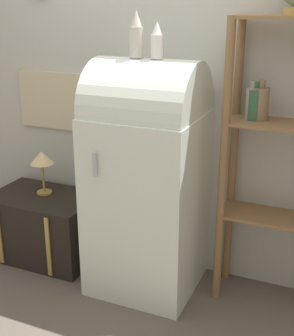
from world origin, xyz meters
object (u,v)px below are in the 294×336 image
refrigerator (147,174)px  vase_left (136,36)px  suitcase_trunk (45,226)px  vase_center (157,42)px  desk_lamp (42,160)px

refrigerator → vase_left: bearing=-166.3°
suitcase_trunk → vase_center: 1.64m
refrigerator → suitcase_trunk: 1.00m
refrigerator → desk_lamp: bearing=175.3°
suitcase_trunk → vase_left: vase_left is taller
desk_lamp → vase_center: bearing=-5.2°
vase_left → desk_lamp: vase_left is taller
desk_lamp → suitcase_trunk: bearing=-72.1°
vase_left → desk_lamp: size_ratio=0.82×
refrigerator → desk_lamp: refrigerator is taller
suitcase_trunk → vase_left: size_ratio=2.86×
refrigerator → desk_lamp: size_ratio=4.68×
suitcase_trunk → vase_left: bearing=-3.1°
suitcase_trunk → refrigerator: bearing=-1.8°
vase_center → vase_left: bearing=-179.5°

